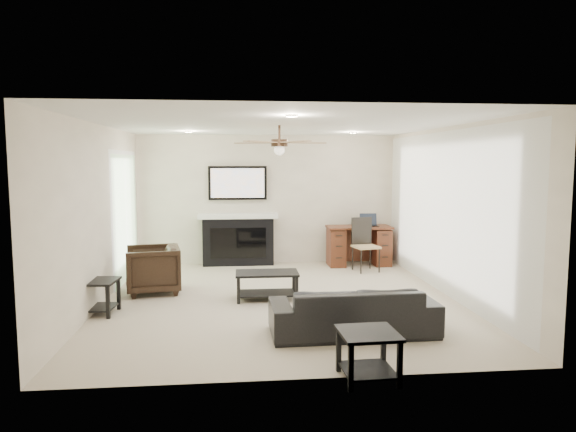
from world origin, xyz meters
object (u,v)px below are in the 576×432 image
at_px(armchair, 153,269).
at_px(coffee_table, 267,286).
at_px(fireplace_unit, 238,216).
at_px(sofa, 353,310).
at_px(desk, 359,246).

bearing_deg(armchair, coffee_table, 62.14).
height_order(coffee_table, fireplace_unit, fireplace_unit).
height_order(sofa, coffee_table, sofa).
bearing_deg(fireplace_unit, desk, -6.31).
height_order(fireplace_unit, desk, fireplace_unit).
distance_m(sofa, desk, 4.02).
distance_m(sofa, coffee_table, 1.84).
distance_m(coffee_table, fireplace_unit, 2.68).
relative_size(sofa, desk, 1.56).
relative_size(armchair, coffee_table, 0.88).
bearing_deg(coffee_table, fireplace_unit, 99.47).
bearing_deg(desk, fireplace_unit, 173.69).
distance_m(armchair, desk, 4.00).
xyz_separation_m(sofa, fireplace_unit, (-1.30, 4.14, 0.68)).
distance_m(armchair, coffee_table, 1.79).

